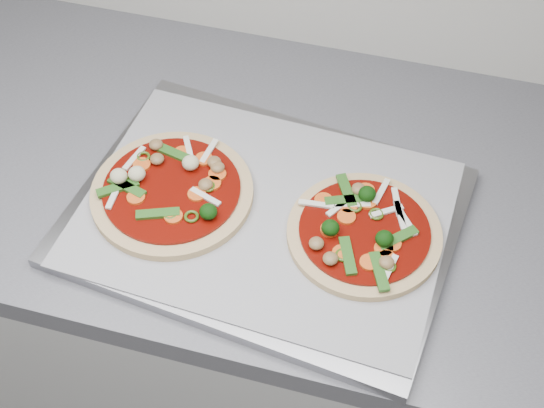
# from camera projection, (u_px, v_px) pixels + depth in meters

# --- Properties ---
(base_cabinet) EXTENTS (3.60, 0.60, 0.86)m
(base_cabinet) POSITION_uv_depth(u_px,v_px,m) (214.00, 321.00, 1.48)
(base_cabinet) COLOR silver
(base_cabinet) RESTS_ON ground
(countertop) EXTENTS (3.60, 0.60, 0.04)m
(countertop) POSITION_uv_depth(u_px,v_px,m) (196.00, 167.00, 1.13)
(countertop) COLOR slate
(countertop) RESTS_ON base_cabinet
(baking_tray) EXTENTS (0.55, 0.43, 0.02)m
(baking_tray) POSITION_uv_depth(u_px,v_px,m) (264.00, 217.00, 1.03)
(baking_tray) COLOR gray
(baking_tray) RESTS_ON countertop
(parchment) EXTENTS (0.51, 0.38, 0.00)m
(parchment) POSITION_uv_depth(u_px,v_px,m) (264.00, 212.00, 1.03)
(parchment) COLOR #A2A2A7
(parchment) RESTS_ON baking_tray
(pizza_left) EXTENTS (0.26, 0.26, 0.04)m
(pizza_left) POSITION_uv_depth(u_px,v_px,m) (172.00, 190.00, 1.04)
(pizza_left) COLOR tan
(pizza_left) RESTS_ON parchment
(pizza_right) EXTENTS (0.27, 0.27, 0.03)m
(pizza_right) POSITION_uv_depth(u_px,v_px,m) (363.00, 232.00, 0.99)
(pizza_right) COLOR tan
(pizza_right) RESTS_ON parchment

